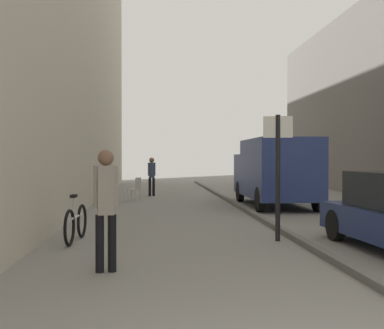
{
  "coord_description": "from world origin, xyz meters",
  "views": [
    {
      "loc": [
        -1.33,
        -2.51,
        1.71
      ],
      "look_at": [
        -0.21,
        12.04,
        1.52
      ],
      "focal_mm": 45.79,
      "sensor_mm": 36.0,
      "label": 1
    }
  ],
  "objects_px": {
    "delivery_van": "(275,170)",
    "cafe_chair_near_window": "(136,187)",
    "pedestrian_main_foreground": "(106,202)",
    "bicycle_leaning": "(76,223)",
    "pedestrian_mid_block": "(152,174)",
    "street_sign_post": "(278,166)"
  },
  "relations": [
    {
      "from": "delivery_van",
      "to": "cafe_chair_near_window",
      "type": "height_order",
      "value": "delivery_van"
    },
    {
      "from": "pedestrian_main_foreground",
      "to": "cafe_chair_near_window",
      "type": "bearing_deg",
      "value": 81.52
    },
    {
      "from": "bicycle_leaning",
      "to": "cafe_chair_near_window",
      "type": "relative_size",
      "value": 1.88
    },
    {
      "from": "pedestrian_main_foreground",
      "to": "pedestrian_mid_block",
      "type": "height_order",
      "value": "pedestrian_main_foreground"
    },
    {
      "from": "cafe_chair_near_window",
      "to": "delivery_van",
      "type": "bearing_deg",
      "value": -91.98
    },
    {
      "from": "delivery_van",
      "to": "bicycle_leaning",
      "type": "bearing_deg",
      "value": -129.66
    },
    {
      "from": "pedestrian_mid_block",
      "to": "bicycle_leaning",
      "type": "distance_m",
      "value": 12.08
    },
    {
      "from": "delivery_van",
      "to": "pedestrian_main_foreground",
      "type": "bearing_deg",
      "value": -116.88
    },
    {
      "from": "delivery_van",
      "to": "pedestrian_mid_block",
      "type": "bearing_deg",
      "value": 131.95
    },
    {
      "from": "street_sign_post",
      "to": "pedestrian_main_foreground",
      "type": "bearing_deg",
      "value": 50.02
    },
    {
      "from": "bicycle_leaning",
      "to": "cafe_chair_near_window",
      "type": "xyz_separation_m",
      "value": [
        0.86,
        9.37,
        0.17
      ]
    },
    {
      "from": "street_sign_post",
      "to": "bicycle_leaning",
      "type": "distance_m",
      "value": 4.3
    },
    {
      "from": "pedestrian_main_foreground",
      "to": "cafe_chair_near_window",
      "type": "xyz_separation_m",
      "value": [
        -0.01,
        12.1,
        -0.51
      ]
    },
    {
      "from": "pedestrian_mid_block",
      "to": "delivery_van",
      "type": "xyz_separation_m",
      "value": [
        4.41,
        -4.96,
        0.27
      ]
    },
    {
      "from": "pedestrian_main_foreground",
      "to": "cafe_chair_near_window",
      "type": "distance_m",
      "value": 12.11
    },
    {
      "from": "pedestrian_mid_block",
      "to": "street_sign_post",
      "type": "bearing_deg",
      "value": -88.66
    },
    {
      "from": "cafe_chair_near_window",
      "to": "pedestrian_mid_block",
      "type": "bearing_deg",
      "value": 9.79
    },
    {
      "from": "pedestrian_mid_block",
      "to": "street_sign_post",
      "type": "relative_size",
      "value": 0.67
    },
    {
      "from": "pedestrian_main_foreground",
      "to": "pedestrian_mid_block",
      "type": "relative_size",
      "value": 1.05
    },
    {
      "from": "delivery_van",
      "to": "street_sign_post",
      "type": "relative_size",
      "value": 2.08
    },
    {
      "from": "delivery_van",
      "to": "bicycle_leaning",
      "type": "distance_m",
      "value": 9.2
    },
    {
      "from": "pedestrian_mid_block",
      "to": "bicycle_leaning",
      "type": "relative_size",
      "value": 0.98
    }
  ]
}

